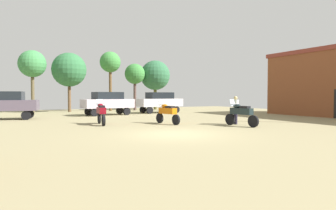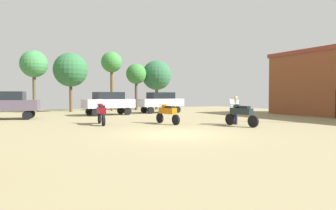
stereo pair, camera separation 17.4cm
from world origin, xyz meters
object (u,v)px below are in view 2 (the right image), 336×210
Objects in this scene: motorcycle_4 at (241,113)px; tree_4 at (136,74)px; car_3 at (109,102)px; tree_6 at (71,70)px; motorcycle_3 at (101,112)px; car_4 at (161,101)px; tree_1 at (34,65)px; car_2 at (6,103)px; person_1 at (236,108)px; motorcycle_7 at (167,112)px; tree_3 at (157,75)px; tree_2 at (112,63)px.

motorcycle_4 is 19.52m from tree_4.
car_3 is 7.62m from tree_6.
motorcycle_3 is 11.94m from car_4.
car_4 is 12.91m from tree_1.
person_1 is at bearing -118.97° from car_2.
car_2 is (-8.68, 8.20, 0.46)m from motorcycle_7.
motorcycle_7 is at bearing -113.20° from tree_3.
tree_1 is (2.29, 7.87, 3.55)m from car_2.
motorcycle_3 is 0.36× the size of tree_6.
person_1 is at bearing -20.13° from motorcycle_3.
person_1 is at bearing 56.59° from motorcycle_4.
tree_2 is at bearing -40.84° from car_2.
motorcycle_7 is 17.06m from tree_4.
tree_1 reaches higher than motorcycle_4.
tree_3 is at bearing -50.65° from car_2.
tree_1 reaches higher than tree_3.
motorcycle_3 is 0.49× the size of car_3.
tree_3 is (5.73, 0.59, -1.15)m from tree_2.
tree_4 is (-2.82, -0.49, 0.00)m from tree_3.
motorcycle_7 is 4.09m from person_1.
tree_2 reaches higher than car_3.
tree_2 is (10.09, 7.86, 4.08)m from car_2.
tree_4 reaches higher than car_2.
car_3 is (-0.91, 9.31, 0.46)m from motorcycle_7.
car_4 is at bearing -87.52° from car_3.
car_4 is (13.20, 1.94, 0.00)m from car_2.
motorcycle_3 is 0.48× the size of car_2.
tree_1 is 0.94× the size of tree_2.
car_4 is (8.16, 8.71, 0.44)m from motorcycle_3.
car_3 reaches higher than motorcycle_4.
car_2 reaches higher than person_1.
tree_3 is at bearing 4.05° from tree_6.
car_3 is 1.02× the size of car_4.
tree_1 reaches higher than tree_4.
car_2 is 2.71× the size of person_1.
tree_1 reaches higher than tree_6.
motorcycle_4 is 1.35× the size of person_1.
car_4 is 7.60m from tree_3.
tree_4 is (0.82, 18.25, 3.12)m from person_1.
car_3 is at bearing 84.83° from motorcycle_7.
tree_1 reaches higher than car_4.
tree_1 is at bearing 177.83° from tree_6.
car_3 is at bearing -70.67° from car_2.
person_1 is at bearing -61.42° from tree_1.
car_4 is at bearing -175.40° from person_1.
tree_6 is at bearing -178.41° from tree_2.
tree_1 is at bearing 106.77° from motorcycle_3.
car_2 reaches higher than motorcycle_4.
tree_4 is (1.24, 19.19, 3.36)m from motorcycle_4.
car_4 is (4.52, 10.14, 0.46)m from motorcycle_7.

